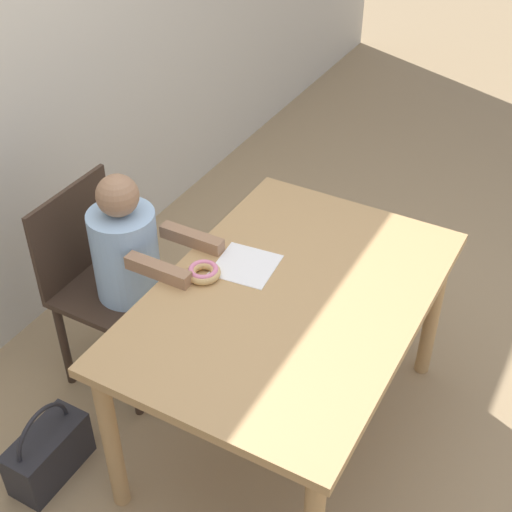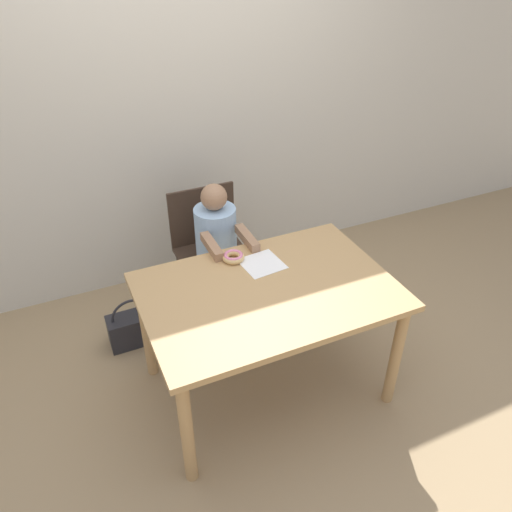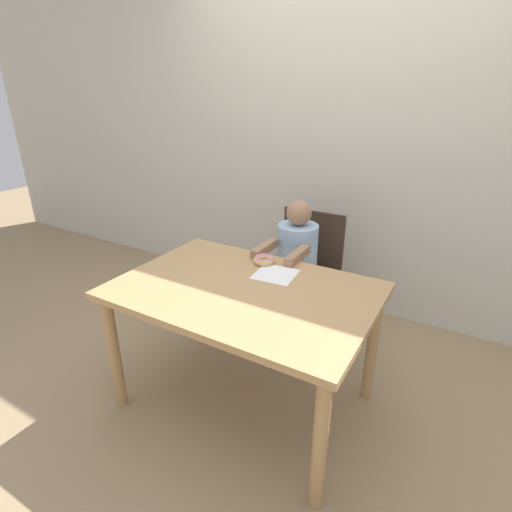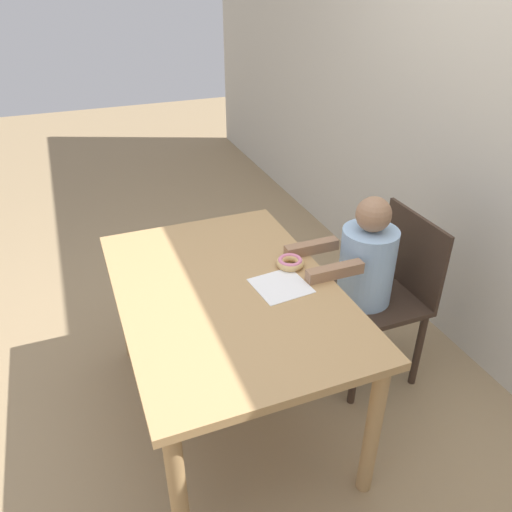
# 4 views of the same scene
# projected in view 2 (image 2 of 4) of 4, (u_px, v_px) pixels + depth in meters

# --- Properties ---
(ground_plane) EXTENTS (12.00, 12.00, 0.00)m
(ground_plane) POSITION_uv_depth(u_px,v_px,m) (266.00, 385.00, 2.88)
(ground_plane) COLOR #997F5B
(wall_back) EXTENTS (8.00, 0.05, 2.50)m
(wall_back) POSITION_uv_depth(u_px,v_px,m) (180.00, 104.00, 3.20)
(wall_back) COLOR beige
(wall_back) RESTS_ON ground_plane
(dining_table) EXTENTS (1.26, 0.86, 0.70)m
(dining_table) POSITION_uv_depth(u_px,v_px,m) (268.00, 302.00, 2.54)
(dining_table) COLOR tan
(dining_table) RESTS_ON ground_plane
(chair) EXTENTS (0.44, 0.42, 0.85)m
(chair) POSITION_uv_depth(u_px,v_px,m) (211.00, 251.00, 3.22)
(chair) COLOR #38281E
(chair) RESTS_ON ground_plane
(child_figure) EXTENTS (0.26, 0.49, 0.98)m
(child_figure) POSITION_uv_depth(u_px,v_px,m) (217.00, 257.00, 3.11)
(child_figure) COLOR #99BCE0
(child_figure) RESTS_ON ground_plane
(donut) EXTENTS (0.12, 0.12, 0.04)m
(donut) POSITION_uv_depth(u_px,v_px,m) (233.00, 257.00, 2.69)
(donut) COLOR #DBB270
(donut) RESTS_ON dining_table
(napkin) EXTENTS (0.23, 0.23, 0.00)m
(napkin) POSITION_uv_depth(u_px,v_px,m) (262.00, 264.00, 2.67)
(napkin) COLOR white
(napkin) RESTS_ON dining_table
(handbag) EXTENTS (0.32, 0.15, 0.33)m
(handbag) POSITION_uv_depth(u_px,v_px,m) (134.00, 327.00, 3.12)
(handbag) COLOR #232328
(handbag) RESTS_ON ground_plane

